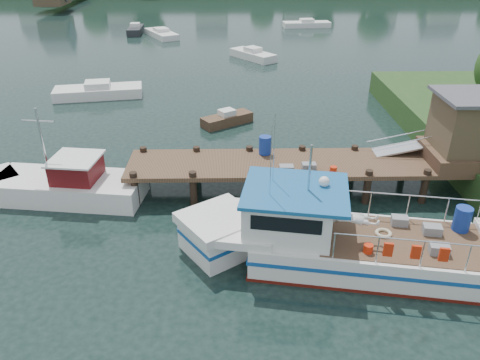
{
  "coord_description": "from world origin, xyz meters",
  "views": [
    {
      "loc": [
        -1.34,
        -18.88,
        10.5
      ],
      "look_at": [
        -1.0,
        -1.5,
        1.3
      ],
      "focal_mm": 35.0,
      "sensor_mm": 36.0,
      "label": 1
    }
  ],
  "objects_px": {
    "moored_a": "(98,91)",
    "work_boat": "(61,184)",
    "dock": "(409,144)",
    "moored_b": "(253,55)",
    "moored_far": "(307,24)",
    "moored_rowboat": "(227,119)",
    "lobster_boat": "(326,239)",
    "moored_d": "(161,34)",
    "moored_e": "(136,30)"
  },
  "relations": [
    {
      "from": "work_boat",
      "to": "moored_rowboat",
      "type": "bearing_deg",
      "value": 58.24
    },
    {
      "from": "moored_rowboat",
      "to": "moored_a",
      "type": "bearing_deg",
      "value": 144.54
    },
    {
      "from": "lobster_boat",
      "to": "dock",
      "type": "bearing_deg",
      "value": 59.87
    },
    {
      "from": "moored_far",
      "to": "moored_d",
      "type": "relative_size",
      "value": 0.98
    },
    {
      "from": "moored_rowboat",
      "to": "moored_b",
      "type": "height_order",
      "value": "moored_b"
    },
    {
      "from": "moored_rowboat",
      "to": "moored_e",
      "type": "relative_size",
      "value": 0.75
    },
    {
      "from": "work_boat",
      "to": "moored_e",
      "type": "distance_m",
      "value": 38.93
    },
    {
      "from": "lobster_boat",
      "to": "moored_b",
      "type": "height_order",
      "value": "lobster_boat"
    },
    {
      "from": "moored_far",
      "to": "lobster_boat",
      "type": "bearing_deg",
      "value": -117.45
    },
    {
      "from": "moored_d",
      "to": "lobster_boat",
      "type": "bearing_deg",
      "value": -73.73
    },
    {
      "from": "work_boat",
      "to": "moored_a",
      "type": "xyz_separation_m",
      "value": [
        -1.98,
        14.61,
        -0.24
      ]
    },
    {
      "from": "moored_a",
      "to": "work_boat",
      "type": "bearing_deg",
      "value": -71.99
    },
    {
      "from": "moored_e",
      "to": "moored_far",
      "type": "bearing_deg",
      "value": -1.29
    },
    {
      "from": "dock",
      "to": "lobster_boat",
      "type": "height_order",
      "value": "lobster_boat"
    },
    {
      "from": "moored_b",
      "to": "work_boat",
      "type": "bearing_deg",
      "value": -93.38
    },
    {
      "from": "dock",
      "to": "moored_far",
      "type": "distance_m",
      "value": 42.25
    },
    {
      "from": "lobster_boat",
      "to": "moored_e",
      "type": "distance_m",
      "value": 45.92
    },
    {
      "from": "moored_b",
      "to": "lobster_boat",
      "type": "bearing_deg",
      "value": -70.62
    },
    {
      "from": "lobster_boat",
      "to": "moored_e",
      "type": "height_order",
      "value": "lobster_boat"
    },
    {
      "from": "dock",
      "to": "lobster_boat",
      "type": "xyz_separation_m",
      "value": [
        -4.55,
        -5.36,
        -1.27
      ]
    },
    {
      "from": "lobster_boat",
      "to": "moored_a",
      "type": "bearing_deg",
      "value": 133.72
    },
    {
      "from": "moored_far",
      "to": "moored_b",
      "type": "height_order",
      "value": "moored_b"
    },
    {
      "from": "moored_b",
      "to": "moored_rowboat",
      "type": "bearing_deg",
      "value": -80.8
    },
    {
      "from": "work_boat",
      "to": "moored_e",
      "type": "bearing_deg",
      "value": 102.83
    },
    {
      "from": "dock",
      "to": "moored_rowboat",
      "type": "height_order",
      "value": "dock"
    },
    {
      "from": "moored_rowboat",
      "to": "moored_d",
      "type": "xyz_separation_m",
      "value": [
        -7.63,
        27.73,
        0.02
      ]
    },
    {
      "from": "moored_a",
      "to": "moored_b",
      "type": "height_order",
      "value": "moored_a"
    },
    {
      "from": "moored_rowboat",
      "to": "moored_far",
      "type": "height_order",
      "value": "moored_far"
    },
    {
      "from": "moored_d",
      "to": "moored_e",
      "type": "height_order",
      "value": "moored_e"
    },
    {
      "from": "dock",
      "to": "moored_b",
      "type": "bearing_deg",
      "value": 102.86
    },
    {
      "from": "moored_rowboat",
      "to": "dock",
      "type": "bearing_deg",
      "value": -50.0
    },
    {
      "from": "lobster_boat",
      "to": "moored_a",
      "type": "relative_size",
      "value": 1.74
    },
    {
      "from": "dock",
      "to": "moored_far",
      "type": "relative_size",
      "value": 2.76
    },
    {
      "from": "dock",
      "to": "work_boat",
      "type": "bearing_deg",
      "value": -177.93
    },
    {
      "from": "moored_a",
      "to": "moored_d",
      "type": "height_order",
      "value": "moored_a"
    },
    {
      "from": "moored_rowboat",
      "to": "moored_b",
      "type": "distance_m",
      "value": 17.11
    },
    {
      "from": "lobster_boat",
      "to": "moored_far",
      "type": "relative_size",
      "value": 1.86
    },
    {
      "from": "lobster_boat",
      "to": "moored_far",
      "type": "bearing_deg",
      "value": 92.64
    },
    {
      "from": "work_boat",
      "to": "moored_rowboat",
      "type": "height_order",
      "value": "work_boat"
    },
    {
      "from": "work_boat",
      "to": "moored_b",
      "type": "bearing_deg",
      "value": 77.06
    },
    {
      "from": "moored_far",
      "to": "moored_d",
      "type": "height_order",
      "value": "moored_d"
    },
    {
      "from": "lobster_boat",
      "to": "moored_a",
      "type": "xyz_separation_m",
      "value": [
        -12.88,
        19.42,
        -0.55
      ]
    },
    {
      "from": "lobster_boat",
      "to": "moored_e",
      "type": "relative_size",
      "value": 2.54
    },
    {
      "from": "lobster_boat",
      "to": "moored_e",
      "type": "xyz_separation_m",
      "value": [
        -14.5,
        43.57,
        -0.53
      ]
    },
    {
      "from": "moored_b",
      "to": "moored_far",
      "type": "bearing_deg",
      "value": 83.01
    },
    {
      "from": "dock",
      "to": "lobster_boat",
      "type": "distance_m",
      "value": 7.14
    },
    {
      "from": "dock",
      "to": "moored_e",
      "type": "bearing_deg",
      "value": 116.5
    },
    {
      "from": "work_boat",
      "to": "moored_far",
      "type": "bearing_deg",
      "value": 75.62
    },
    {
      "from": "work_boat",
      "to": "dock",
      "type": "bearing_deg",
      "value": 9.58
    },
    {
      "from": "lobster_boat",
      "to": "moored_b",
      "type": "xyz_separation_m",
      "value": [
        -1.24,
        30.7,
        -0.56
      ]
    }
  ]
}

